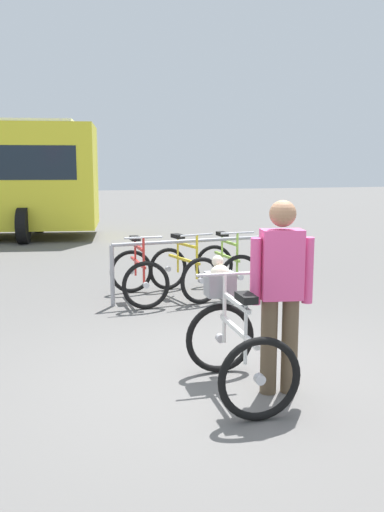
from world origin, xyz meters
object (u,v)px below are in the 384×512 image
racked_bike_lime (227,269)px  racked_bike_yellow (184,272)px  racked_bike_red (138,275)px  featured_bicycle (233,334)px  person_with_featured_bike (281,289)px

racked_bike_lime → racked_bike_yellow: bearing=-175.7°
racked_bike_red → racked_bike_lime: same height
racked_bike_lime → racked_bike_red: bearing=-175.7°
racked_bike_lime → featured_bicycle: featured_bicycle is taller
racked_bike_red → featured_bicycle: size_ratio=0.89×
racked_bike_red → person_with_featured_bike: (0.46, -3.54, 0.54)m
racked_bike_yellow → racked_bike_lime: bearing=4.3°
featured_bicycle → person_with_featured_bike: bearing=-30.2°
racked_bike_yellow → person_with_featured_bike: person_with_featured_bike is taller
racked_bike_red → featured_bicycle: 3.35m
person_with_featured_bike → racked_bike_yellow: bearing=86.3°
racked_bike_red → racked_bike_yellow: (0.70, 0.05, 0.00)m
person_with_featured_bike → featured_bicycle: bearing=149.8°
racked_bike_red → featured_bicycle: bearing=-87.9°
racked_bike_lime → person_with_featured_bike: size_ratio=0.70×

